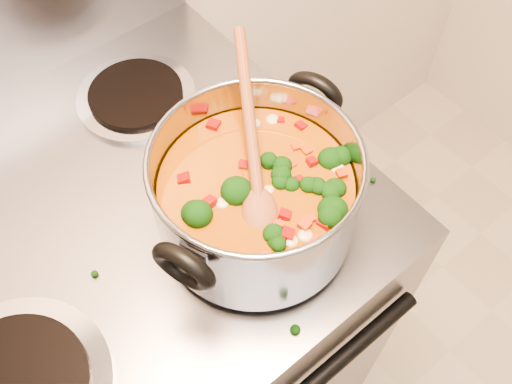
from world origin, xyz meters
TOP-DOWN VIEW (x-y plane):
  - electric_range at (0.06, 1.16)m, footprint 0.76×0.69m
  - stockpot at (0.24, 1.00)m, footprint 0.32×0.26m
  - wooden_spoon at (0.25, 1.02)m, footprint 0.17×0.25m
  - cooktop_crumbs at (0.32, 1.09)m, footprint 0.38×0.13m

SIDE VIEW (x-z plane):
  - electric_range at x=0.06m, z-range -0.07..1.01m
  - cooktop_crumbs at x=0.32m, z-range 0.92..0.93m
  - stockpot at x=0.24m, z-range 0.92..1.08m
  - wooden_spoon at x=0.25m, z-range 1.00..1.10m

